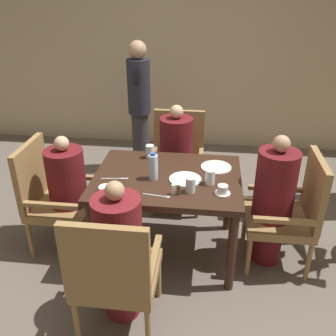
{
  "coord_description": "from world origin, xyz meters",
  "views": [
    {
      "loc": [
        0.32,
        -2.63,
        2.17
      ],
      "look_at": [
        0.0,
        0.05,
        0.8
      ],
      "focal_mm": 40.0,
      "sensor_mm": 36.0,
      "label": 1
    }
  ],
  "objects": [
    {
      "name": "diner_in_near_chair",
      "position": [
        -0.24,
        -0.72,
        0.55
      ],
      "size": [
        0.32,
        0.32,
        1.08
      ],
      "color": "maroon",
      "rests_on": "ground_plane"
    },
    {
      "name": "chair_far_side",
      "position": [
        0.0,
        0.87,
        0.51
      ],
      "size": [
        0.53,
        0.53,
        0.97
      ],
      "color": "olive",
      "rests_on": "ground_plane"
    },
    {
      "name": "teacup_with_saucer",
      "position": [
        0.44,
        -0.22,
        0.78
      ],
      "size": [
        0.12,
        0.12,
        0.07
      ],
      "color": "white",
      "rests_on": "dining_table"
    },
    {
      "name": "glass_tall_far",
      "position": [
        0.2,
        -0.22,
        0.81
      ],
      "size": [
        0.07,
        0.07,
        0.12
      ],
      "color": "silver",
      "rests_on": "dining_table"
    },
    {
      "name": "knife_beside_plate",
      "position": [
        -0.4,
        -0.09,
        0.75
      ],
      "size": [
        0.22,
        0.04,
        0.0
      ],
      "color": "silver",
      "rests_on": "dining_table"
    },
    {
      "name": "chair_left_side",
      "position": [
        -1.0,
        0.0,
        0.51
      ],
      "size": [
        0.53,
        0.53,
        0.97
      ],
      "color": "olive",
      "rests_on": "ground_plane"
    },
    {
      "name": "diner_in_left_chair",
      "position": [
        -0.85,
        0.0,
        0.54
      ],
      "size": [
        0.32,
        0.32,
        1.05
      ],
      "color": "#5B1419",
      "rests_on": "ground_plane"
    },
    {
      "name": "diner_in_far_chair",
      "position": [
        -0.0,
        0.72,
        0.57
      ],
      "size": [
        0.32,
        0.32,
        1.12
      ],
      "color": "#5B1419",
      "rests_on": "ground_plane"
    },
    {
      "name": "wall_back",
      "position": [
        0.0,
        2.48,
        1.4
      ],
      "size": [
        8.0,
        0.06,
        2.8
      ],
      "color": "tan",
      "rests_on": "ground_plane"
    },
    {
      "name": "glass_tall_near",
      "position": [
        0.34,
        -0.08,
        0.81
      ],
      "size": [
        0.07,
        0.07,
        0.12
      ],
      "color": "silver",
      "rests_on": "dining_table"
    },
    {
      "name": "chair_right_side",
      "position": [
        1.0,
        0.0,
        0.51
      ],
      "size": [
        0.53,
        0.53,
        0.97
      ],
      "color": "olive",
      "rests_on": "ground_plane"
    },
    {
      "name": "bowl_small",
      "position": [
        -0.42,
        -0.31,
        0.77
      ],
      "size": [
        0.11,
        0.11,
        0.05
      ],
      "color": "white",
      "rests_on": "dining_table"
    },
    {
      "name": "glass_tall_mid",
      "position": [
        -0.19,
        0.33,
        0.81
      ],
      "size": [
        0.07,
        0.07,
        0.12
      ],
      "color": "silver",
      "rests_on": "dining_table"
    },
    {
      "name": "water_bottle",
      "position": [
        -0.1,
        -0.05,
        0.85
      ],
      "size": [
        0.07,
        0.07,
        0.23
      ],
      "color": "silver",
      "rests_on": "dining_table"
    },
    {
      "name": "salt_shaker",
      "position": [
        0.08,
        -0.27,
        0.79
      ],
      "size": [
        0.03,
        0.03,
        0.08
      ],
      "color": "white",
      "rests_on": "dining_table"
    },
    {
      "name": "fork_beside_plate",
      "position": [
        -0.02,
        -0.32,
        0.75
      ],
      "size": [
        0.2,
        0.04,
        0.0
      ],
      "color": "silver",
      "rests_on": "dining_table"
    },
    {
      "name": "pepper_shaker",
      "position": [
        0.12,
        -0.27,
        0.79
      ],
      "size": [
        0.03,
        0.03,
        0.07
      ],
      "color": "#4C3D2D",
      "rests_on": "dining_table"
    },
    {
      "name": "standing_host",
      "position": [
        -0.53,
        1.58,
        0.84
      ],
      "size": [
        0.27,
        0.3,
        1.56
      ],
      "color": "#2D2D33",
      "rests_on": "ground_plane"
    },
    {
      "name": "dining_table",
      "position": [
        0.0,
        0.0,
        0.65
      ],
      "size": [
        1.18,
        0.91,
        0.75
      ],
      "color": "#331E14",
      "rests_on": "ground_plane"
    },
    {
      "name": "ground_plane",
      "position": [
        0.0,
        0.0,
        0.0
      ],
      "size": [
        16.0,
        16.0,
        0.0
      ],
      "primitive_type": "plane",
      "color": "#60564C"
    },
    {
      "name": "plate_main_right",
      "position": [
        0.39,
        0.19,
        0.76
      ],
      "size": [
        0.25,
        0.25,
        0.01
      ],
      "color": "white",
      "rests_on": "dining_table"
    },
    {
      "name": "chair_near_corner",
      "position": [
        -0.24,
        -0.87,
        0.51
      ],
      "size": [
        0.53,
        0.53,
        0.97
      ],
      "color": "olive",
      "rests_on": "ground_plane"
    },
    {
      "name": "diner_in_right_chair",
      "position": [
        0.85,
        0.0,
        0.58
      ],
      "size": [
        0.32,
        0.32,
        1.14
      ],
      "color": "#5B1419",
      "rests_on": "ground_plane"
    },
    {
      "name": "plate_main_left",
      "position": [
        0.15,
        -0.05,
        0.76
      ],
      "size": [
        0.25,
        0.25,
        0.01
      ],
      "color": "white",
      "rests_on": "dining_table"
    }
  ]
}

